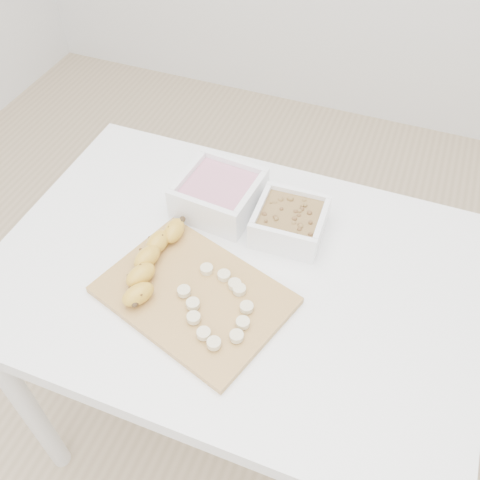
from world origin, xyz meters
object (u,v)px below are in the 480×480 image
(cutting_board, at_px, (194,295))
(bowl_yogurt, at_px, (219,193))
(table, at_px, (235,297))
(banana, at_px, (152,262))
(bowl_granola, at_px, (290,221))

(cutting_board, bearing_deg, bowl_yogurt, 101.53)
(table, height_order, cutting_board, cutting_board)
(table, bearing_deg, banana, -156.08)
(bowl_yogurt, relative_size, banana, 0.80)
(bowl_yogurt, height_order, banana, bowl_yogurt)
(table, height_order, banana, banana)
(bowl_granola, bearing_deg, bowl_yogurt, 173.10)
(bowl_yogurt, relative_size, bowl_granola, 1.22)
(cutting_board, height_order, banana, banana)
(bowl_granola, bearing_deg, banana, -137.09)
(cutting_board, distance_m, banana, 0.11)
(table, relative_size, banana, 4.38)
(table, distance_m, bowl_yogurt, 0.23)
(cutting_board, relative_size, banana, 1.53)
(bowl_yogurt, height_order, cutting_board, bowl_yogurt)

